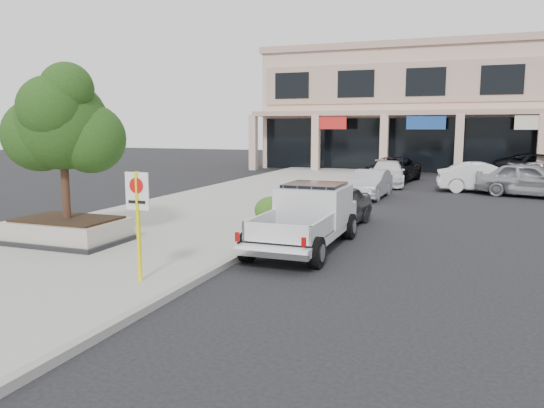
% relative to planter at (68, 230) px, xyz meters
% --- Properties ---
extents(ground, '(120.00, 120.00, 0.00)m').
position_rel_planter_xyz_m(ground, '(6.63, -0.75, -0.48)').
color(ground, black).
rests_on(ground, ground).
extents(sidewalk, '(8.00, 52.00, 0.15)m').
position_rel_planter_xyz_m(sidewalk, '(1.13, 5.25, -0.40)').
color(sidewalk, gray).
rests_on(sidewalk, ground).
extents(curb, '(0.20, 52.00, 0.15)m').
position_rel_planter_xyz_m(curb, '(5.08, 5.25, -0.40)').
color(curb, gray).
rests_on(curb, ground).
extents(strip_mall, '(40.55, 12.43, 9.50)m').
position_rel_planter_xyz_m(strip_mall, '(14.63, 33.18, 4.27)').
color(strip_mall, '#D0A392').
rests_on(strip_mall, ground).
extents(planter, '(3.20, 2.20, 0.68)m').
position_rel_planter_xyz_m(planter, '(0.00, 0.00, 0.00)').
color(planter, black).
rests_on(planter, sidewalk).
extents(planter_tree, '(2.90, 2.55, 4.00)m').
position_rel_planter_xyz_m(planter_tree, '(0.13, 0.15, 2.94)').
color(planter_tree, '#311B13').
rests_on(planter_tree, planter).
extents(no_parking_sign, '(0.55, 0.09, 2.30)m').
position_rel_planter_xyz_m(no_parking_sign, '(4.13, -2.53, 1.16)').
color(no_parking_sign, '#FFED0D').
rests_on(no_parking_sign, sidewalk).
extents(hedge, '(1.10, 0.99, 0.93)m').
position_rel_planter_xyz_m(hedge, '(4.41, 4.44, 0.14)').
color(hedge, '#204914').
rests_on(hedge, sidewalk).
extents(pickup_truck, '(2.05, 5.52, 1.74)m').
position_rel_planter_xyz_m(pickup_truck, '(6.28, 2.10, 0.39)').
color(pickup_truck, silver).
rests_on(pickup_truck, ground).
extents(curb_car_a, '(2.08, 4.17, 1.37)m').
position_rel_planter_xyz_m(curb_car_a, '(6.28, 5.66, 0.21)').
color(curb_car_a, '#313336').
rests_on(curb_car_a, ground).
extents(curb_car_b, '(1.59, 4.08, 1.32)m').
position_rel_planter_xyz_m(curb_car_b, '(6.04, 13.31, 0.19)').
color(curb_car_b, '#AEAFB6').
rests_on(curb_car_b, ground).
extents(curb_car_c, '(2.48, 5.00, 1.40)m').
position_rel_planter_xyz_m(curb_car_c, '(6.01, 18.90, 0.22)').
color(curb_car_c, silver).
rests_on(curb_car_c, ground).
extents(curb_car_d, '(3.20, 5.69, 1.50)m').
position_rel_planter_xyz_m(curb_car_d, '(5.96, 21.06, 0.28)').
color(curb_car_d, black).
rests_on(curb_car_d, ground).
extents(lot_car_a, '(5.21, 3.27, 1.65)m').
position_rel_planter_xyz_m(lot_car_a, '(13.18, 16.33, 0.35)').
color(lot_car_a, '#93969A').
rests_on(lot_car_a, ground).
extents(lot_car_b, '(4.79, 2.14, 1.53)m').
position_rel_planter_xyz_m(lot_car_b, '(11.14, 17.55, 0.29)').
color(lot_car_b, silver).
rests_on(lot_car_b, ground).
extents(lot_car_d, '(6.09, 3.20, 1.63)m').
position_rel_planter_xyz_m(lot_car_d, '(14.75, 26.36, 0.34)').
color(lot_car_d, black).
rests_on(lot_car_d, ground).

